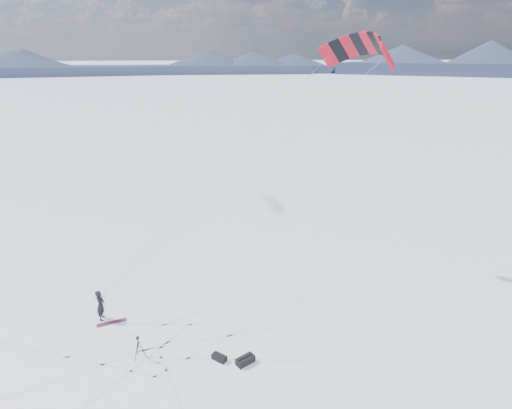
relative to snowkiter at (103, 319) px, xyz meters
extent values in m
plane|color=white|center=(3.12, -3.67, 0.00)|extent=(1800.00, 1800.00, 0.00)
cube|color=#1C273C|center=(202.63, 246.52, 2.60)|extent=(145.33, 128.71, 5.20)
cone|color=#1C273C|center=(202.63, 246.52, 5.20)|extent=(89.94, 89.94, 8.00)
cube|color=#1C273C|center=(120.03, 294.21, 2.60)|extent=(156.07, 96.69, 5.20)
cone|color=#1C273C|center=(120.03, 294.21, 5.20)|extent=(82.96, 82.96, 8.00)
cube|color=#1C273C|center=(27.03, 315.43, 2.60)|extent=(152.94, 56.08, 5.20)
cone|color=#1C273C|center=(27.03, 315.43, 5.20)|extent=(68.60, 68.60, 8.00)
cube|color=#1C273C|center=(-68.09, 308.31, 2.60)|extent=(156.25, 77.25, 5.20)
cone|color=#1C273C|center=(-68.09, 308.31, 5.20)|extent=(76.64, 76.64, 8.00)
cube|color=silver|center=(-0.18, -5.37, 0.00)|extent=(3.52, 7.29, 0.01)
cube|color=silver|center=(1.52, -3.07, 0.00)|extent=(6.45, 7.79, 0.01)
cube|color=silver|center=(3.22, -0.77, 0.00)|extent=(11.66, 3.07, 0.01)
cube|color=silver|center=(4.92, -6.47, 0.00)|extent=(1.27, 5.91, 0.01)
cube|color=silver|center=(6.62, -4.17, 0.00)|extent=(6.52, 4.83, 0.01)
cube|color=silver|center=(8.32, -1.87, 0.00)|extent=(8.85, 4.87, 0.01)
cube|color=silver|center=(0.72, -5.27, 0.00)|extent=(5.61, 2.36, 0.01)
imported|color=black|center=(0.00, 0.00, 0.00)|extent=(0.46, 0.66, 1.71)
cube|color=#85234F|center=(0.54, -0.48, 0.02)|extent=(1.54, 0.61, 0.04)
cylinder|color=black|center=(2.34, -3.66, 0.50)|extent=(0.37, 0.08, 1.00)
cylinder|color=black|center=(2.11, -3.48, 0.50)|extent=(0.16, 0.35, 1.00)
cylinder|color=black|center=(2.07, -3.77, 0.50)|extent=(0.25, 0.30, 1.00)
cylinder|color=black|center=(2.17, -3.63, 0.83)|extent=(0.03, 0.03, 0.33)
cube|color=black|center=(2.17, -3.63, 1.05)|extent=(0.08, 0.08, 0.05)
cube|color=black|center=(2.17, -3.63, 1.13)|extent=(0.13, 0.10, 0.09)
cylinder|color=black|center=(2.17, -3.55, 1.13)|extent=(0.07, 0.09, 0.07)
cube|color=black|center=(6.98, -4.90, 0.16)|extent=(0.96, 0.77, 0.33)
cylinder|color=black|center=(6.98, -4.90, 0.35)|extent=(0.77, 0.46, 0.08)
cube|color=black|center=(5.83, -4.45, 0.13)|extent=(0.74, 0.74, 0.26)
cylinder|color=black|center=(5.83, -4.45, 0.28)|extent=(0.53, 0.53, 0.08)
cube|color=#AF0D1D|center=(15.17, 0.20, 13.36)|extent=(1.26, 0.88, 1.51)
cube|color=black|center=(15.41, 0.85, 13.65)|extent=(1.16, 0.93, 1.44)
cube|color=#AF0D1D|center=(15.53, 1.57, 13.86)|extent=(1.04, 0.96, 1.36)
cube|color=black|center=(15.55, 2.33, 14.00)|extent=(1.02, 0.95, 1.28)
cube|color=#AF0D1D|center=(15.45, 3.10, 14.04)|extent=(1.12, 0.96, 1.19)
cube|color=black|center=(15.24, 3.85, 14.00)|extent=(1.22, 0.94, 1.28)
cube|color=#AF0D1D|center=(14.93, 4.54, 13.86)|extent=(1.31, 0.90, 1.36)
cube|color=black|center=(14.54, 5.16, 13.65)|extent=(1.39, 0.83, 1.44)
cube|color=#AF0D1D|center=(14.08, 5.67, 13.36)|extent=(1.45, 0.74, 1.51)
cylinder|color=gray|center=(7.59, 0.10, 7.35)|extent=(15.19, 0.22, 12.04)
cylinder|color=gray|center=(7.04, 2.83, 7.35)|extent=(14.10, 5.69, 12.04)
cylinder|color=black|center=(0.00, 0.00, 1.34)|extent=(0.55, 0.14, 0.03)
camera|label=1|loc=(4.42, -20.83, 13.49)|focal=30.00mm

